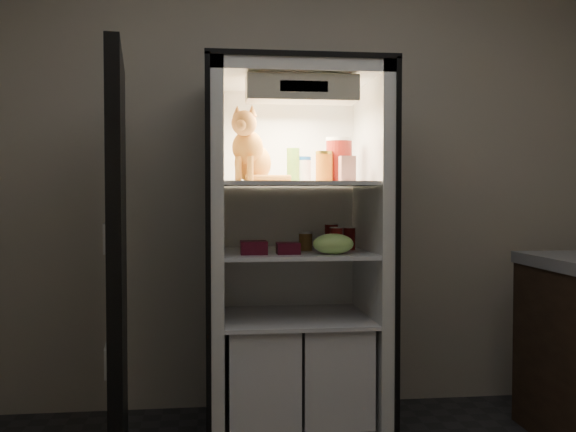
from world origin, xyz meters
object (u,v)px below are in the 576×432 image
object	(u,v)px
soda_can_b	(349,238)
condiment_jar	(306,241)
mayo_tub	(302,170)
parmesan_shaker	(293,165)
berry_box_right	(288,248)
soda_can_c	(336,239)
refrigerator	(294,279)
grape_bag	(333,244)
salsa_jar	(324,167)
cream_carton	(347,169)
berry_box_left	(254,248)
soda_can_a	(331,236)
tabby_cat	(250,154)
pepper_jar	(339,160)

from	to	relation	value
soda_can_b	condiment_jar	bearing A→B (deg)	-173.13
mayo_tub	parmesan_shaker	bearing A→B (deg)	-143.59
berry_box_right	soda_can_c	bearing A→B (deg)	18.73
soda_can_b	condiment_jar	distance (m)	0.24
refrigerator	soda_can_c	xyz separation A→B (m)	(0.20, -0.12, 0.21)
parmesan_shaker	grape_bag	world-z (taller)	parmesan_shaker
salsa_jar	refrigerator	bearing A→B (deg)	152.89
cream_carton	berry_box_left	bearing A→B (deg)	-177.49
refrigerator	salsa_jar	bearing A→B (deg)	-27.11
cream_carton	berry_box_left	size ratio (longest dim) A/B	0.98
salsa_jar	berry_box_left	xyz separation A→B (m)	(-0.36, -0.13, -0.40)
parmesan_shaker	soda_can_a	bearing A→B (deg)	8.12
soda_can_b	berry_box_left	xyz separation A→B (m)	(-0.51, -0.19, -0.03)
grape_bag	cream_carton	bearing A→B (deg)	39.76
tabby_cat	grape_bag	distance (m)	0.61
parmesan_shaker	mayo_tub	world-z (taller)	parmesan_shaker
salsa_jar	pepper_jar	bearing A→B (deg)	33.13
refrigerator	soda_can_a	size ratio (longest dim) A/B	14.30
parmesan_shaker	berry_box_right	distance (m)	0.48
soda_can_c	condiment_jar	world-z (taller)	soda_can_c
tabby_cat	berry_box_right	bearing A→B (deg)	-20.65
tabby_cat	berry_box_right	xyz separation A→B (m)	(0.17, -0.14, -0.46)
grape_bag	pepper_jar	bearing A→B (deg)	72.45
parmesan_shaker	refrigerator	bearing A→B (deg)	-88.61
pepper_jar	parmesan_shaker	bearing A→B (deg)	168.14
cream_carton	salsa_jar	bearing A→B (deg)	131.76
soda_can_b	berry_box_left	world-z (taller)	soda_can_b
mayo_tub	berry_box_right	world-z (taller)	mayo_tub
refrigerator	berry_box_left	size ratio (longest dim) A/B	14.88
cream_carton	grape_bag	distance (m)	0.38
salsa_jar	soda_can_a	world-z (taller)	salsa_jar
salsa_jar	berry_box_left	world-z (taller)	salsa_jar
parmesan_shaker	salsa_jar	distance (m)	0.18
mayo_tub	grape_bag	xyz separation A→B (m)	(0.11, -0.32, -0.37)
berry_box_left	salsa_jar	bearing A→B (deg)	19.31
cream_carton	condiment_jar	world-z (taller)	cream_carton
mayo_tub	berry_box_right	xyz separation A→B (m)	(-0.11, -0.28, -0.39)
parmesan_shaker	condiment_jar	bearing A→B (deg)	-51.16
tabby_cat	mayo_tub	bearing A→B (deg)	45.35
parmesan_shaker	soda_can_a	xyz separation A→B (m)	(0.21, 0.03, -0.37)
parmesan_shaker	cream_carton	size ratio (longest dim) A/B	1.42
salsa_jar	condiment_jar	xyz separation A→B (m)	(-0.09, 0.04, -0.38)
mayo_tub	grape_bag	world-z (taller)	mayo_tub
berry_box_left	tabby_cat	bearing A→B (deg)	92.90
pepper_jar	grape_bag	world-z (taller)	pepper_jar
berry_box_left	cream_carton	bearing A→B (deg)	2.51
tabby_cat	pepper_jar	size ratio (longest dim) A/B	1.63
soda_can_b	refrigerator	bearing A→B (deg)	178.27
soda_can_c	grape_bag	xyz separation A→B (m)	(-0.04, -0.13, -0.01)
mayo_tub	condiment_jar	xyz separation A→B (m)	(0.00, -0.11, -0.37)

